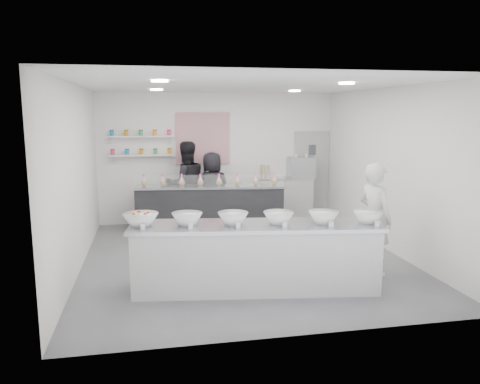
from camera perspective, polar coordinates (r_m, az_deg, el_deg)
name	(u,v)px	position (r m, az deg, el deg)	size (l,w,h in m)	color
floor	(243,258)	(8.38, 0.38, -8.02)	(6.00, 6.00, 0.00)	#515156
ceiling	(243,85)	(8.00, 0.41, 12.92)	(6.00, 6.00, 0.00)	white
back_wall	(218,158)	(10.99, -2.70, 4.20)	(5.50, 5.50, 0.00)	white
left_wall	(76,178)	(7.98, -19.35, 1.59)	(6.00, 6.00, 0.00)	white
right_wall	(390,170)	(9.00, 17.83, 2.53)	(6.00, 6.00, 0.00)	white
back_door	(311,174)	(11.57, 8.69, 2.13)	(0.88, 0.04, 2.10)	#9E9E9C
pattern_panel	(203,139)	(10.89, -4.54, 6.50)	(1.25, 0.03, 1.20)	#A72948
jar_shelf_lower	(142,155)	(10.77, -11.91, 4.43)	(1.45, 0.22, 0.04)	silver
jar_shelf_upper	(141,136)	(10.74, -11.99, 6.66)	(1.45, 0.22, 0.04)	silver
preserve_jars	(141,143)	(10.73, -11.96, 5.90)	(1.45, 0.10, 0.56)	#F82B62
downlight_0	(160,81)	(6.84, -9.75, 13.17)	(0.24, 0.24, 0.02)	white
downlight_1	(347,84)	(7.46, 12.87, 12.77)	(0.24, 0.24, 0.02)	white
downlight_2	(157,90)	(9.44, -10.14, 12.16)	(0.24, 0.24, 0.02)	white
downlight_3	(295,91)	(9.89, 6.67, 12.12)	(0.24, 0.24, 0.02)	white
prep_counter	(256,257)	(6.81, 1.92, -7.92)	(3.58, 0.81, 0.98)	#B2B1AD
back_bar	(210,208)	(10.19, -3.68, -1.96)	(3.20, 0.59, 0.99)	black
sneeze_guard	(210,181)	(9.80, -3.72, 1.33)	(3.15, 0.01, 0.27)	white
espresso_ledge	(284,199)	(11.24, 5.34, -0.81)	(1.37, 0.44, 1.02)	#B2B1AD
espresso_machine	(301,167)	(11.26, 7.44, 2.99)	(0.61, 0.42, 0.47)	#93969E
cup_stacks	(265,172)	(11.02, 3.08, 2.50)	(0.24, 0.24, 0.31)	tan
prep_bowls	(256,218)	(6.66, 1.95, -3.20)	(3.69, 0.54, 0.17)	white
label_cards	(270,231)	(6.19, 3.72, -4.71)	(3.31, 0.04, 0.07)	white
cookie_bags	(210,180)	(10.08, -3.72, 1.50)	(2.93, 0.13, 0.25)	pink
woman_prep	(375,219)	(7.68, 16.11, -3.17)	(0.65, 0.43, 1.78)	silver
staff_left	(186,184)	(10.49, -6.59, 0.92)	(0.93, 0.73, 1.92)	black
staff_right	(212,189)	(10.55, -3.40, 0.36)	(0.82, 0.53, 1.68)	black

